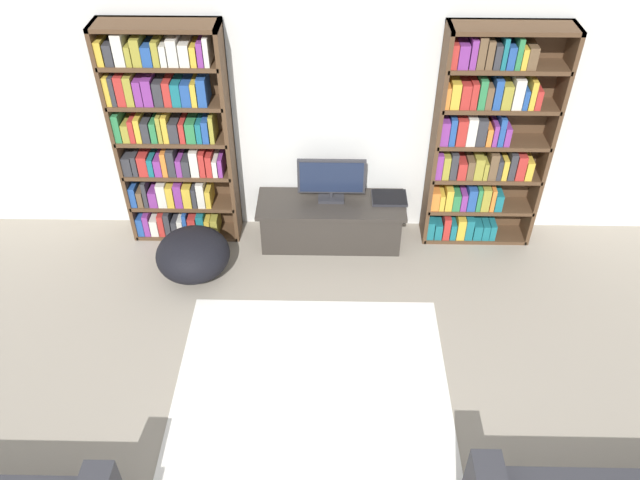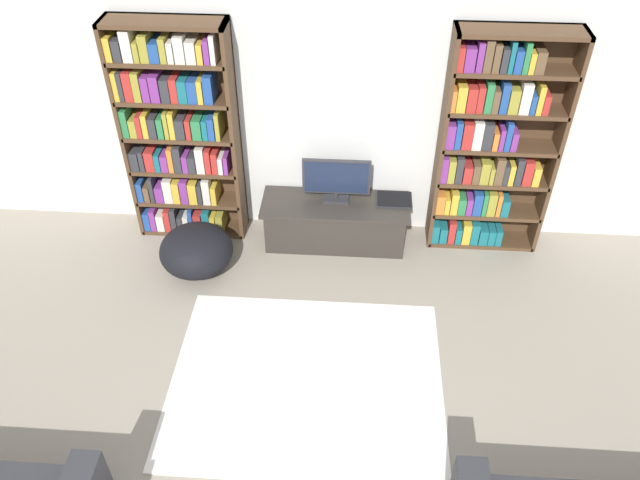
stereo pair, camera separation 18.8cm
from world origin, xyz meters
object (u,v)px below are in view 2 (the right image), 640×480
bookshelf_left (178,135)px  television (336,179)px  tv_stand (335,222)px  laptop (394,200)px  bookshelf_right (491,146)px  beanbag_ottoman (196,250)px

bookshelf_left → television: bookshelf_left is taller
tv_stand → television: 0.45m
bookshelf_left → laptop: 2.05m
bookshelf_right → laptop: (-0.79, -0.05, -0.58)m
tv_stand → beanbag_ottoman: bearing=-158.6°
tv_stand → bookshelf_left: bearing=175.1°
bookshelf_left → bookshelf_right: size_ratio=1.00×
television → beanbag_ottoman: (-1.23, -0.54, -0.46)m
bookshelf_left → television: bearing=-2.5°
bookshelf_left → tv_stand: 1.65m
bookshelf_right → laptop: size_ratio=6.34×
tv_stand → beanbag_ottoman: 1.32m
bookshelf_left → tv_stand: bookshelf_left is taller
bookshelf_left → television: (1.42, -0.06, -0.37)m
laptop → beanbag_ottoman: bearing=-162.6°
bookshelf_right → beanbag_ottoman: 2.76m
beanbag_ottoman → tv_stand: bearing=21.4°
bookshelf_right → tv_stand: bearing=-174.6°
laptop → beanbag_ottoman: size_ratio=0.50×
bookshelf_right → tv_stand: size_ratio=1.51×
bookshelf_left → laptop: bearing=-1.4°
tv_stand → television: bearing=90.0°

